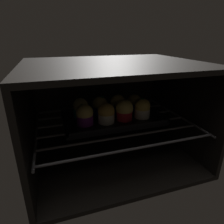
{
  "coord_description": "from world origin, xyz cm",
  "views": [
    {
      "loc": [
        -20.95,
        -40.29,
        43.41
      ],
      "look_at": [
        0.0,
        23.58,
        17.21
      ],
      "focal_mm": 31.11,
      "sensor_mm": 36.0,
      "label": 1
    }
  ],
  "objects_px": {
    "baking_tray": "(112,118)",
    "muffin_row1_col2": "(118,104)",
    "muffin_row0_col1": "(106,114)",
    "muffin_row0_col0": "(85,115)",
    "muffin_row1_col0": "(81,108)",
    "muffin_row0_col3": "(142,108)",
    "muffin_row1_col1": "(100,106)",
    "muffin_row0_col2": "(124,110)",
    "muffin_row1_col3": "(134,103)"
  },
  "relations": [
    {
      "from": "baking_tray",
      "to": "muffin_row0_col1",
      "type": "relative_size",
      "value": 5.06
    },
    {
      "from": "baking_tray",
      "to": "muffin_row1_col3",
      "type": "xyz_separation_m",
      "value": [
        0.11,
        0.04,
        0.04
      ]
    },
    {
      "from": "muffin_row0_col2",
      "to": "muffin_row0_col0",
      "type": "bearing_deg",
      "value": 178.45
    },
    {
      "from": "muffin_row1_col2",
      "to": "muffin_row1_col3",
      "type": "xyz_separation_m",
      "value": [
        0.07,
        0.0,
        -0.01
      ]
    },
    {
      "from": "muffin_row1_col0",
      "to": "baking_tray",
      "type": "bearing_deg",
      "value": -19.85
    },
    {
      "from": "muffin_row1_col1",
      "to": "muffin_row0_col1",
      "type": "bearing_deg",
      "value": -89.84
    },
    {
      "from": "muffin_row1_col0",
      "to": "muffin_row1_col1",
      "type": "distance_m",
      "value": 0.08
    },
    {
      "from": "muffin_row0_col2",
      "to": "muffin_row1_col0",
      "type": "distance_m",
      "value": 0.16
    },
    {
      "from": "muffin_row1_col0",
      "to": "muffin_row0_col0",
      "type": "bearing_deg",
      "value": -89.0
    },
    {
      "from": "muffin_row0_col1",
      "to": "muffin_row0_col2",
      "type": "xyz_separation_m",
      "value": [
        0.07,
        0.0,
        0.0
      ]
    },
    {
      "from": "muffin_row0_col0",
      "to": "muffin_row1_col2",
      "type": "height_order",
      "value": "muffin_row1_col2"
    },
    {
      "from": "baking_tray",
      "to": "muffin_row0_col1",
      "type": "height_order",
      "value": "muffin_row0_col1"
    },
    {
      "from": "muffin_row1_col3",
      "to": "muffin_row1_col2",
      "type": "bearing_deg",
      "value": -177.82
    },
    {
      "from": "muffin_row1_col2",
      "to": "muffin_row1_col3",
      "type": "relative_size",
      "value": 1.1
    },
    {
      "from": "baking_tray",
      "to": "muffin_row0_col2",
      "type": "bearing_deg",
      "value": -46.01
    },
    {
      "from": "muffin_row0_col1",
      "to": "muffin_row0_col3",
      "type": "height_order",
      "value": "muffin_row0_col3"
    },
    {
      "from": "baking_tray",
      "to": "muffin_row1_col2",
      "type": "distance_m",
      "value": 0.06
    },
    {
      "from": "muffin_row0_col1",
      "to": "muffin_row0_col3",
      "type": "distance_m",
      "value": 0.14
    },
    {
      "from": "muffin_row0_col0",
      "to": "muffin_row1_col3",
      "type": "height_order",
      "value": "muffin_row0_col0"
    },
    {
      "from": "baking_tray",
      "to": "muffin_row0_col0",
      "type": "distance_m",
      "value": 0.12
    },
    {
      "from": "muffin_row0_col0",
      "to": "muffin_row1_col3",
      "type": "relative_size",
      "value": 1.07
    },
    {
      "from": "muffin_row1_col1",
      "to": "muffin_row1_col2",
      "type": "xyz_separation_m",
      "value": [
        0.07,
        -0.0,
        0.0
      ]
    },
    {
      "from": "muffin_row0_col0",
      "to": "muffin_row0_col2",
      "type": "xyz_separation_m",
      "value": [
        0.14,
        -0.0,
        0.0
      ]
    },
    {
      "from": "muffin_row0_col1",
      "to": "muffin_row1_col1",
      "type": "xyz_separation_m",
      "value": [
        -0.0,
        0.08,
        0.0
      ]
    },
    {
      "from": "muffin_row1_col1",
      "to": "baking_tray",
      "type": "bearing_deg",
      "value": -49.48
    },
    {
      "from": "baking_tray",
      "to": "muffin_row1_col0",
      "type": "distance_m",
      "value": 0.12
    },
    {
      "from": "muffin_row0_col0",
      "to": "muffin_row1_col0",
      "type": "distance_m",
      "value": 0.07
    },
    {
      "from": "muffin_row1_col0",
      "to": "muffin_row0_col3",
      "type": "bearing_deg",
      "value": -19.15
    },
    {
      "from": "muffin_row0_col2",
      "to": "muffin_row1_col0",
      "type": "xyz_separation_m",
      "value": [
        -0.14,
        0.08,
        -0.0
      ]
    },
    {
      "from": "muffin_row1_col2",
      "to": "muffin_row0_col1",
      "type": "bearing_deg",
      "value": -132.69
    },
    {
      "from": "muffin_row0_col3",
      "to": "muffin_row1_col2",
      "type": "distance_m",
      "value": 0.1
    },
    {
      "from": "muffin_row0_col1",
      "to": "muffin_row1_col0",
      "type": "relative_size",
      "value": 0.99
    },
    {
      "from": "muffin_row1_col0",
      "to": "muffin_row1_col3",
      "type": "bearing_deg",
      "value": -0.26
    },
    {
      "from": "baking_tray",
      "to": "muffin_row1_col1",
      "type": "relative_size",
      "value": 4.91
    },
    {
      "from": "muffin_row1_col1",
      "to": "muffin_row1_col3",
      "type": "relative_size",
      "value": 1.1
    },
    {
      "from": "baking_tray",
      "to": "muffin_row0_col0",
      "type": "xyz_separation_m",
      "value": [
        -0.11,
        -0.03,
        0.04
      ]
    },
    {
      "from": "baking_tray",
      "to": "muffin_row1_col1",
      "type": "height_order",
      "value": "muffin_row1_col1"
    },
    {
      "from": "baking_tray",
      "to": "muffin_row0_col2",
      "type": "relative_size",
      "value": 4.78
    },
    {
      "from": "baking_tray",
      "to": "muffin_row0_col3",
      "type": "height_order",
      "value": "muffin_row0_col3"
    },
    {
      "from": "muffin_row0_col3",
      "to": "muffin_row1_col1",
      "type": "relative_size",
      "value": 1.02
    },
    {
      "from": "baking_tray",
      "to": "muffin_row1_col2",
      "type": "height_order",
      "value": "muffin_row1_col2"
    },
    {
      "from": "muffin_row1_col2",
      "to": "muffin_row1_col1",
      "type": "bearing_deg",
      "value": 176.38
    },
    {
      "from": "muffin_row1_col0",
      "to": "muffin_row1_col2",
      "type": "relative_size",
      "value": 0.98
    },
    {
      "from": "muffin_row0_col3",
      "to": "muffin_row1_col0",
      "type": "bearing_deg",
      "value": 160.85
    },
    {
      "from": "muffin_row0_col0",
      "to": "muffin_row0_col3",
      "type": "distance_m",
      "value": 0.21
    },
    {
      "from": "baking_tray",
      "to": "muffin_row0_col1",
      "type": "bearing_deg",
      "value": -130.5
    },
    {
      "from": "muffin_row0_col2",
      "to": "muffin_row1_col3",
      "type": "bearing_deg",
      "value": 45.84
    },
    {
      "from": "muffin_row0_col3",
      "to": "muffin_row1_col1",
      "type": "xyz_separation_m",
      "value": [
        -0.14,
        0.08,
        -0.0
      ]
    },
    {
      "from": "muffin_row0_col0",
      "to": "muffin_row1_col1",
      "type": "xyz_separation_m",
      "value": [
        0.07,
        0.07,
        -0.0
      ]
    },
    {
      "from": "muffin_row0_col3",
      "to": "muffin_row1_col0",
      "type": "xyz_separation_m",
      "value": [
        -0.22,
        0.07,
        -0.0
      ]
    }
  ]
}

